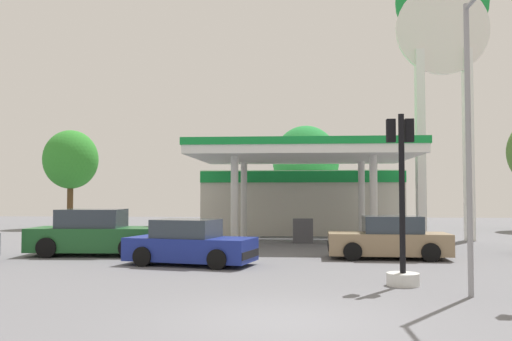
{
  "coord_description": "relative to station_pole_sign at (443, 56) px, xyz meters",
  "views": [
    {
      "loc": [
        0.28,
        -9.59,
        2.16
      ],
      "look_at": [
        -1.44,
        13.82,
        3.23
      ],
      "focal_mm": 38.51,
      "sensor_mm": 36.0,
      "label": 1
    }
  ],
  "objects": [
    {
      "name": "station_pole_sign",
      "position": [
        0.0,
        0.0,
        0.0
      ],
      "size": [
        4.47,
        0.56,
        13.83
      ],
      "color": "white",
      "rests_on": "ground"
    },
    {
      "name": "car_0",
      "position": [
        -10.44,
        -9.94,
        -8.31
      ],
      "size": [
        4.22,
        2.52,
        1.41
      ],
      "color": "black",
      "rests_on": "ground"
    },
    {
      "name": "corner_streetlamp",
      "position": [
        -3.42,
        -15.07,
        -5.1
      ],
      "size": [
        0.24,
        1.48,
        6.33
      ],
      "color": "gray",
      "rests_on": "ground"
    },
    {
      "name": "tree_1",
      "position": [
        -6.51,
        8.53,
        -4.59
      ],
      "size": [
        4.27,
        4.27,
        6.66
      ],
      "color": "brown",
      "rests_on": "ground"
    },
    {
      "name": "car_1",
      "position": [
        -14.38,
        -7.44,
        -8.2
      ],
      "size": [
        4.72,
        2.29,
        1.66
      ],
      "color": "black",
      "rests_on": "ground"
    },
    {
      "name": "car_2",
      "position": [
        -3.97,
        -7.77,
        -8.29
      ],
      "size": [
        4.12,
        1.97,
        1.45
      ],
      "color": "black",
      "rests_on": "ground"
    },
    {
      "name": "gas_station",
      "position": [
        -6.83,
        4.4,
        -6.82
      ],
      "size": [
        10.88,
        14.7,
        4.46
      ],
      "color": "beige",
      "rests_on": "ground"
    },
    {
      "name": "traffic_signal_1",
      "position": [
        -4.58,
        -13.42,
        -7.56
      ],
      "size": [
        0.78,
        0.78,
        4.13
      ],
      "color": "silver",
      "rests_on": "ground"
    },
    {
      "name": "tree_0",
      "position": [
        -22.1,
        8.5,
        -4.42
      ],
      "size": [
        3.58,
        3.58,
        6.5
      ],
      "color": "brown",
      "rests_on": "ground"
    },
    {
      "name": "ground_plane",
      "position": [
        -7.41,
        -17.33,
        -8.95
      ],
      "size": [
        90.0,
        90.0,
        0.0
      ],
      "primitive_type": "plane",
      "color": "slate",
      "rests_on": "ground"
    }
  ]
}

